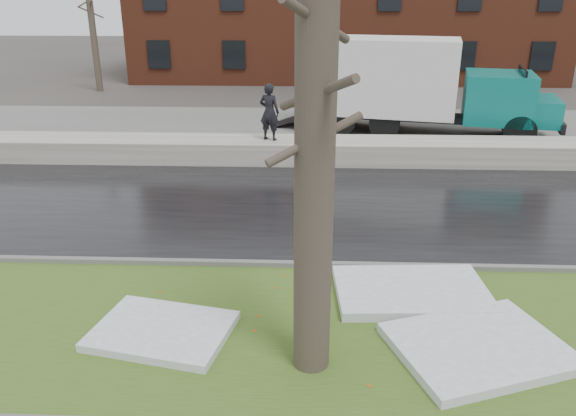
{
  "coord_description": "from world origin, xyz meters",
  "views": [
    {
      "loc": [
        -0.14,
        -9.41,
        5.45
      ],
      "look_at": [
        -0.59,
        1.87,
        1.0
      ],
      "focal_mm": 35.0,
      "sensor_mm": 36.0,
      "label": 1
    }
  ],
  "objects_px": {
    "tree": "(315,144)",
    "fire_hydrant": "(320,306)",
    "box_truck": "(411,84)",
    "worker": "(269,112)"
  },
  "relations": [
    {
      "from": "tree",
      "to": "fire_hydrant",
      "type": "bearing_deg",
      "value": 81.68
    },
    {
      "from": "box_truck",
      "to": "fire_hydrant",
      "type": "bearing_deg",
      "value": -92.47
    },
    {
      "from": "fire_hydrant",
      "to": "tree",
      "type": "xyz_separation_m",
      "value": [
        -0.15,
        -1.04,
        3.09
      ]
    },
    {
      "from": "fire_hydrant",
      "to": "worker",
      "type": "distance_m",
      "value": 10.0
    },
    {
      "from": "tree",
      "to": "worker",
      "type": "xyz_separation_m",
      "value": [
        -1.39,
        10.85,
        -1.84
      ]
    },
    {
      "from": "box_truck",
      "to": "worker",
      "type": "distance_m",
      "value": 6.67
    },
    {
      "from": "worker",
      "to": "box_truck",
      "type": "bearing_deg",
      "value": -121.21
    },
    {
      "from": "box_truck",
      "to": "worker",
      "type": "xyz_separation_m",
      "value": [
        -5.24,
        -4.12,
        -0.26
      ]
    },
    {
      "from": "box_truck",
      "to": "tree",
      "type": "bearing_deg",
      "value": -92.03
    },
    {
      "from": "box_truck",
      "to": "worker",
      "type": "relative_size",
      "value": 5.99
    }
  ]
}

